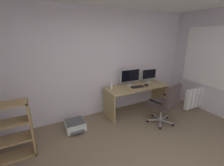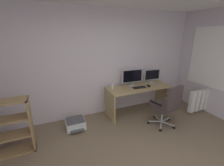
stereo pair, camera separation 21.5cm
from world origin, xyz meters
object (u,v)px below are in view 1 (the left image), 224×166
at_px(monitor_main, 130,76).
at_px(monitor_secondary, 149,75).
at_px(desktop_speaker, 111,86).
at_px(office_chair, 166,103).
at_px(radiator, 198,97).
at_px(desk, 137,92).
at_px(keyboard, 137,87).
at_px(printer, 75,125).
at_px(computer_mouse, 146,85).

relative_size(monitor_main, monitor_secondary, 1.25).
height_order(desktop_speaker, office_chair, office_chair).
distance_m(monitor_main, radiator, 2.05).
xyz_separation_m(desk, radiator, (1.64, -0.67, -0.21)).
xyz_separation_m(keyboard, printer, (-1.66, 0.01, -0.64)).
distance_m(desk, monitor_secondary, 0.65).
height_order(office_chair, printer, office_chair).
relative_size(monitor_secondary, radiator, 0.47).
height_order(monitor_main, computer_mouse, monitor_main).
bearing_deg(printer, keyboard, -0.45).
height_order(office_chair, radiator, office_chair).
xyz_separation_m(desktop_speaker, printer, (-0.99, -0.16, -0.72)).
bearing_deg(radiator, keyboard, 160.70).
distance_m(monitor_main, keyboard, 0.34).
bearing_deg(keyboard, computer_mouse, 0.44).
distance_m(desk, printer, 1.77).
distance_m(computer_mouse, office_chair, 0.76).
xyz_separation_m(office_chair, printer, (-1.91, 0.77, -0.46)).
bearing_deg(office_chair, desk, 103.36).
height_order(desk, computer_mouse, computer_mouse).
relative_size(office_chair, radiator, 1.04).
height_order(monitor_secondary, computer_mouse, monitor_secondary).
bearing_deg(monitor_secondary, desktop_speaker, -177.76).
height_order(keyboard, printer, keyboard).
bearing_deg(desktop_speaker, office_chair, -45.29).
xyz_separation_m(desk, desktop_speaker, (-0.72, 0.10, 0.26)).
height_order(monitor_main, radiator, monitor_main).
xyz_separation_m(monitor_secondary, printer, (-2.21, -0.21, -0.85)).
bearing_deg(computer_mouse, printer, -170.88).
xyz_separation_m(desk, monitor_main, (-0.13, 0.14, 0.43)).
bearing_deg(office_chair, printer, 158.08).
distance_m(desk, office_chair, 0.85).
height_order(desk, monitor_main, monitor_main).
bearing_deg(monitor_main, computer_mouse, -33.36).
distance_m(computer_mouse, desktop_speaker, 0.97).
xyz_separation_m(monitor_secondary, radiator, (1.14, -0.81, -0.61)).
xyz_separation_m(monitor_secondary, desktop_speaker, (-1.22, -0.05, -0.13)).
xyz_separation_m(keyboard, computer_mouse, (0.28, -0.02, 0.01)).
bearing_deg(keyboard, office_chair, -67.73).
relative_size(monitor_secondary, computer_mouse, 4.59).
bearing_deg(keyboard, desk, 61.95).
bearing_deg(desk, desktop_speaker, 172.38).
bearing_deg(desk, keyboard, -122.25).
distance_m(monitor_main, office_chair, 1.12).
height_order(desk, printer, desk).
bearing_deg(office_chair, monitor_secondary, 72.93).
xyz_separation_m(desk, monitor_secondary, (0.50, 0.14, 0.40)).
xyz_separation_m(desk, keyboard, (-0.05, -0.08, 0.19)).
height_order(computer_mouse, printer, computer_mouse).
bearing_deg(keyboard, monitor_secondary, 26.28).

